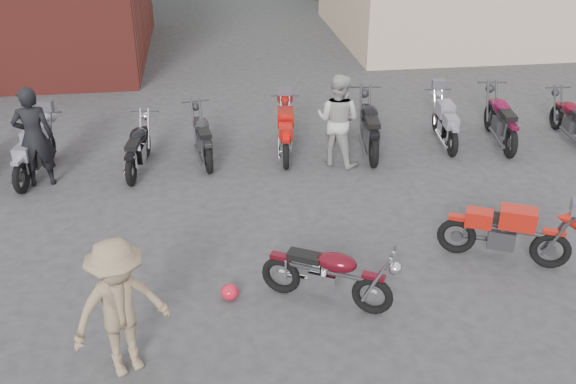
{
  "coord_description": "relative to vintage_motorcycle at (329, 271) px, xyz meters",
  "views": [
    {
      "loc": [
        -1.28,
        -6.92,
        5.47
      ],
      "look_at": [
        -0.08,
        1.86,
        0.9
      ],
      "focal_mm": 40.0,
      "sensor_mm": 36.0,
      "label": 1
    }
  ],
  "objects": [
    {
      "name": "row_bike_5",
      "position": [
        1.86,
        5.09,
        0.09
      ],
      "size": [
        0.97,
        2.21,
        1.24
      ],
      "primitive_type": null,
      "rotation": [
        0.0,
        0.0,
        1.44
      ],
      "color": "black",
      "rests_on": "ground"
    },
    {
      "name": "helmet",
      "position": [
        -1.34,
        0.27,
        -0.41
      ],
      "size": [
        0.28,
        0.28,
        0.23
      ],
      "primitive_type": "ellipsoid",
      "rotation": [
        0.0,
        0.0,
        0.12
      ],
      "color": "red",
      "rests_on": "ground"
    },
    {
      "name": "person_dark",
      "position": [
        -4.69,
        4.39,
        0.43
      ],
      "size": [
        0.76,
        0.56,
        1.92
      ],
      "primitive_type": "imported",
      "rotation": [
        0.0,
        0.0,
        3.29
      ],
      "color": "black",
      "rests_on": "ground"
    },
    {
      "name": "row_bike_6",
      "position": [
        3.58,
        5.28,
        0.01
      ],
      "size": [
        0.8,
        1.9,
        1.07
      ],
      "primitive_type": null,
      "rotation": [
        0.0,
        0.0,
        1.46
      ],
      "color": "gray",
      "rests_on": "ground"
    },
    {
      "name": "sportbike",
      "position": [
        2.88,
        0.7,
        0.02
      ],
      "size": [
        1.98,
        1.38,
        1.1
      ],
      "primitive_type": null,
      "rotation": [
        0.0,
        0.0,
        -0.45
      ],
      "color": "red",
      "rests_on": "ground"
    },
    {
      "name": "vintage_motorcycle",
      "position": [
        0.0,
        0.0,
        0.0
      ],
      "size": [
        1.88,
        1.4,
        1.06
      ],
      "primitive_type": null,
      "rotation": [
        0.0,
        0.0,
        -0.5
      ],
      "color": "#4C0913",
      "rests_on": "ground"
    },
    {
      "name": "row_bike_1",
      "position": [
        -4.84,
        4.79,
        0.04
      ],
      "size": [
        0.93,
        2.02,
        1.13
      ],
      "primitive_type": null,
      "rotation": [
        0.0,
        0.0,
        1.41
      ],
      "color": "gray",
      "rests_on": "ground"
    },
    {
      "name": "row_bike_7",
      "position": [
        4.77,
        5.15,
        0.08
      ],
      "size": [
        0.97,
        2.16,
        1.21
      ],
      "primitive_type": null,
      "rotation": [
        0.0,
        0.0,
        1.43
      ],
      "color": "#590B29",
      "rests_on": "ground"
    },
    {
      "name": "person_tan",
      "position": [
        -2.64,
        -0.96,
        0.37
      ],
      "size": [
        1.34,
        1.11,
        1.8
      ],
      "primitive_type": "imported",
      "rotation": [
        0.0,
        0.0,
        0.45
      ],
      "color": "#846E51",
      "rests_on": "ground"
    },
    {
      "name": "person_light",
      "position": [
        1.06,
        4.57,
        0.41
      ],
      "size": [
        1.15,
        1.09,
        1.87
      ],
      "primitive_type": "imported",
      "rotation": [
        0.0,
        0.0,
        2.55
      ],
      "color": "#ABAAA7",
      "rests_on": "ground"
    },
    {
      "name": "row_bike_8",
      "position": [
        6.37,
        5.11,
        -0.0
      ],
      "size": [
        0.72,
        1.85,
        1.05
      ],
      "primitive_type": null,
      "rotation": [
        0.0,
        0.0,
        1.51
      ],
      "color": "#540A17",
      "rests_on": "ground"
    },
    {
      "name": "row_bike_3",
      "position": [
        -1.62,
        5.16,
        0.02
      ],
      "size": [
        0.86,
        1.95,
        1.09
      ],
      "primitive_type": null,
      "rotation": [
        0.0,
        0.0,
        1.7
      ],
      "color": "#232326",
      "rests_on": "ground"
    },
    {
      "name": "ground",
      "position": [
        -0.24,
        -0.17,
        -0.53
      ],
      "size": [
        90.0,
        90.0,
        0.0
      ],
      "primitive_type": "plane",
      "color": "#303032"
    },
    {
      "name": "row_bike_4",
      "position": [
        0.1,
        5.17,
        0.03
      ],
      "size": [
        0.86,
        1.99,
        1.12
      ],
      "primitive_type": null,
      "rotation": [
        0.0,
        0.0,
        1.45
      ],
      "color": "#A9130E",
      "rests_on": "ground"
    },
    {
      "name": "row_bike_2",
      "position": [
        -2.88,
        4.79,
        0.0
      ],
      "size": [
        0.86,
        1.89,
        1.06
      ],
      "primitive_type": null,
      "rotation": [
        0.0,
        0.0,
        1.43
      ],
      "color": "black",
      "rests_on": "ground"
    }
  ]
}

